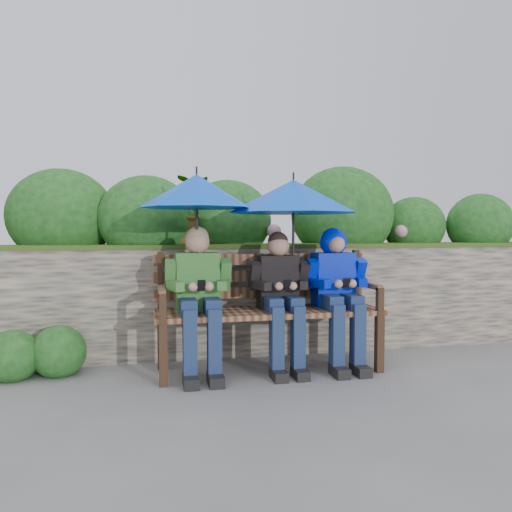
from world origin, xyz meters
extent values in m
plane|color=slate|center=(0.00, 0.00, 0.00)|extent=(60.00, 60.00, 0.00)
cube|color=#494741|center=(0.00, 0.75, 0.50)|extent=(8.00, 0.40, 1.00)
cube|color=#37501D|center=(0.00, 0.75, 1.01)|extent=(8.00, 0.42, 0.04)
cube|color=#37501D|center=(0.00, 1.95, 0.48)|extent=(8.00, 2.00, 0.96)
ellipsoid|color=#1B4019|center=(-1.64, 1.08, 1.29)|extent=(0.97, 0.78, 0.88)
ellipsoid|color=#1B4019|center=(-0.87, 0.88, 1.27)|extent=(0.89, 0.71, 0.80)
ellipsoid|color=#1B4019|center=(-0.08, 1.06, 1.26)|extent=(0.88, 0.70, 0.79)
ellipsoid|color=#1B4019|center=(1.12, 1.02, 1.33)|extent=(1.09, 0.87, 0.98)
ellipsoid|color=#1B4019|center=(1.94, 1.01, 1.21)|extent=(0.69, 0.55, 0.62)
ellipsoid|color=#1B4019|center=(2.65, 0.89, 1.22)|extent=(0.74, 0.59, 0.66)
sphere|color=#C786A2|center=(-1.73, 0.85, 1.15)|extent=(0.14, 0.14, 0.14)
sphere|color=#C786A2|center=(0.34, 0.85, 1.15)|extent=(0.14, 0.14, 0.14)
sphere|color=#C786A2|center=(1.70, 0.85, 1.15)|extent=(0.14, 0.14, 0.14)
imported|color=#1B4019|center=(-0.54, 0.85, 1.34)|extent=(0.55, 0.48, 0.61)
imported|color=#1B4019|center=(1.34, 0.85, 1.31)|extent=(0.31, 0.31, 0.56)
sphere|color=#1B4019|center=(-1.57, 0.35, 0.18)|extent=(0.43, 0.43, 0.43)
sphere|color=#1B4019|center=(-1.90, 0.30, 0.18)|extent=(0.41, 0.41, 0.41)
cube|color=#362316|center=(-0.76, -0.14, 0.23)|extent=(0.06, 0.06, 0.46)
cube|color=#362316|center=(-0.76, 0.32, 0.23)|extent=(0.06, 0.06, 0.46)
cube|color=#362316|center=(0.98, -0.14, 0.23)|extent=(0.06, 0.06, 0.46)
cube|color=#362316|center=(0.98, 0.32, 0.23)|extent=(0.06, 0.06, 0.46)
cube|color=#552C19|center=(0.11, -0.10, 0.49)|extent=(1.86, 0.10, 0.04)
cube|color=#552C19|center=(0.11, 0.03, 0.49)|extent=(1.86, 0.10, 0.04)
cube|color=#552C19|center=(0.11, 0.16, 0.49)|extent=(1.86, 0.10, 0.04)
cube|color=#552C19|center=(0.11, 0.30, 0.49)|extent=(1.86, 0.10, 0.04)
cube|color=#362316|center=(-0.76, 0.34, 0.72)|extent=(0.05, 0.05, 0.52)
cube|color=#552C19|center=(-0.76, 0.09, 0.69)|extent=(0.05, 0.48, 0.04)
cube|color=#362316|center=(-0.76, -0.14, 0.58)|extent=(0.05, 0.05, 0.23)
cube|color=#362316|center=(0.98, 0.34, 0.72)|extent=(0.05, 0.05, 0.52)
cube|color=#552C19|center=(0.98, 0.09, 0.69)|extent=(0.05, 0.48, 0.04)
cube|color=#362316|center=(0.98, -0.14, 0.58)|extent=(0.05, 0.05, 0.23)
cube|color=#552C19|center=(0.11, 0.35, 0.62)|extent=(1.86, 0.04, 0.09)
cube|color=#552C19|center=(0.11, 0.35, 0.76)|extent=(1.86, 0.04, 0.09)
cube|color=#552C19|center=(0.11, 0.35, 0.91)|extent=(1.86, 0.04, 0.09)
cube|color=#326224|center=(-0.47, 0.19, 0.74)|extent=(0.35, 0.20, 0.47)
sphere|color=tan|center=(-0.47, 0.17, 1.07)|extent=(0.19, 0.19, 0.19)
sphere|color=tan|center=(-0.47, 0.18, 1.10)|extent=(0.19, 0.19, 0.19)
cube|color=navy|center=(-0.56, 0.03, 0.57)|extent=(0.12, 0.33, 0.12)
cube|color=navy|center=(-0.56, -0.14, 0.28)|extent=(0.10, 0.11, 0.57)
cube|color=black|center=(-0.56, -0.20, 0.04)|extent=(0.11, 0.23, 0.08)
cube|color=navy|center=(-0.38, 0.03, 0.57)|extent=(0.12, 0.33, 0.12)
cube|color=navy|center=(-0.38, -0.14, 0.28)|extent=(0.10, 0.11, 0.57)
cube|color=black|center=(-0.38, -0.20, 0.04)|extent=(0.11, 0.23, 0.08)
cube|color=#326224|center=(-0.69, 0.14, 0.80)|extent=(0.08, 0.19, 0.26)
cube|color=#326224|center=(-0.66, 0.01, 0.73)|extent=(0.13, 0.22, 0.07)
sphere|color=tan|center=(-0.53, -0.09, 0.73)|extent=(0.07, 0.07, 0.07)
cube|color=#326224|center=(-0.25, 0.14, 0.80)|extent=(0.08, 0.19, 0.26)
cube|color=#326224|center=(-0.28, 0.01, 0.73)|extent=(0.13, 0.22, 0.07)
sphere|color=tan|center=(-0.41, -0.09, 0.73)|extent=(0.07, 0.07, 0.07)
cube|color=black|center=(-0.47, -0.10, 0.74)|extent=(0.06, 0.07, 0.09)
cube|color=black|center=(0.21, 0.19, 0.73)|extent=(0.33, 0.19, 0.44)
sphere|color=tan|center=(0.21, 0.17, 1.03)|extent=(0.18, 0.18, 0.18)
sphere|color=black|center=(0.21, 0.18, 1.06)|extent=(0.17, 0.17, 0.17)
cube|color=navy|center=(0.12, 0.04, 0.56)|extent=(0.12, 0.31, 0.12)
cube|color=navy|center=(0.12, -0.12, 0.28)|extent=(0.10, 0.11, 0.56)
cube|color=black|center=(0.12, -0.17, 0.04)|extent=(0.11, 0.21, 0.08)
cube|color=navy|center=(0.29, 0.04, 0.56)|extent=(0.12, 0.31, 0.12)
cube|color=navy|center=(0.29, -0.12, 0.28)|extent=(0.10, 0.11, 0.56)
cube|color=black|center=(0.29, -0.17, 0.04)|extent=(0.11, 0.21, 0.08)
cube|color=black|center=(0.00, 0.14, 0.78)|extent=(0.08, 0.18, 0.25)
cube|color=black|center=(0.03, 0.02, 0.72)|extent=(0.12, 0.20, 0.07)
sphere|color=tan|center=(0.15, -0.07, 0.72)|extent=(0.07, 0.07, 0.07)
cube|color=black|center=(0.41, 0.14, 0.78)|extent=(0.08, 0.18, 0.25)
cube|color=black|center=(0.38, 0.02, 0.72)|extent=(0.12, 0.20, 0.07)
sphere|color=tan|center=(0.26, -0.07, 0.72)|extent=(0.07, 0.07, 0.07)
cube|color=black|center=(0.21, -0.08, 0.73)|extent=(0.06, 0.07, 0.09)
cube|color=#0008B8|center=(0.70, 0.19, 0.74)|extent=(0.34, 0.20, 0.46)
sphere|color=tan|center=(0.70, 0.17, 1.05)|extent=(0.19, 0.19, 0.19)
sphere|color=#0008B8|center=(0.70, 0.20, 1.06)|extent=(0.24, 0.24, 0.24)
sphere|color=tan|center=(0.70, 0.13, 1.04)|extent=(0.14, 0.14, 0.14)
cube|color=navy|center=(0.61, 0.03, 0.57)|extent=(0.12, 0.32, 0.12)
cube|color=navy|center=(0.61, -0.13, 0.28)|extent=(0.10, 0.11, 0.57)
cube|color=black|center=(0.61, -0.19, 0.04)|extent=(0.11, 0.22, 0.08)
cube|color=navy|center=(0.79, 0.03, 0.57)|extent=(0.12, 0.32, 0.12)
cube|color=navy|center=(0.79, -0.13, 0.28)|extent=(0.10, 0.11, 0.57)
cube|color=black|center=(0.79, -0.19, 0.04)|extent=(0.11, 0.22, 0.08)
cube|color=#0008B8|center=(0.49, 0.14, 0.80)|extent=(0.08, 0.18, 0.26)
cube|color=#0008B8|center=(0.52, 0.01, 0.73)|extent=(0.13, 0.21, 0.07)
sphere|color=tan|center=(0.64, -0.08, 0.73)|extent=(0.07, 0.07, 0.07)
cube|color=#0008B8|center=(0.92, 0.14, 0.80)|extent=(0.08, 0.18, 0.26)
cube|color=#0008B8|center=(0.89, 0.01, 0.73)|extent=(0.13, 0.21, 0.07)
sphere|color=tan|center=(0.76, -0.08, 0.73)|extent=(0.07, 0.07, 0.07)
cube|color=black|center=(0.70, -0.09, 0.74)|extent=(0.06, 0.07, 0.09)
cone|color=#0048E3|center=(-0.48, 0.13, 1.47)|extent=(0.90, 0.90, 0.27)
cylinder|color=black|center=(-0.48, 0.13, 1.63)|extent=(0.02, 0.02, 0.06)
cylinder|color=black|center=(-0.48, 0.13, 1.11)|extent=(0.02, 0.02, 0.72)
sphere|color=black|center=(-0.48, 0.13, 0.75)|extent=(0.04, 0.04, 0.04)
cone|color=#0048E3|center=(0.32, 0.13, 1.44)|extent=(1.09, 1.09, 0.27)
cylinder|color=black|center=(0.32, 0.13, 1.61)|extent=(0.02, 0.02, 0.06)
cylinder|color=black|center=(0.32, 0.13, 1.10)|extent=(0.02, 0.02, 0.67)
sphere|color=black|center=(0.32, 0.13, 0.77)|extent=(0.04, 0.04, 0.04)
camera|label=1|loc=(-0.87, -3.85, 1.16)|focal=35.00mm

